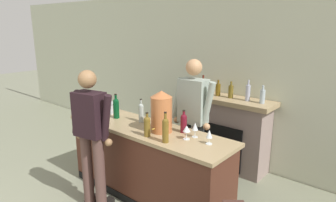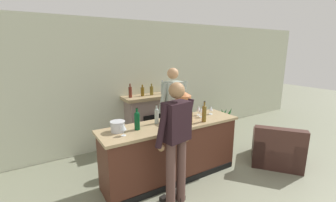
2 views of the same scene
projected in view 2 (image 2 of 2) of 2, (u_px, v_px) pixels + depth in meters
The scene contains 18 objects.
wall_back_panel at pixel (122, 85), 4.89m from camera, with size 12.00×0.07×2.75m.
bar_counter at pixel (172, 150), 3.76m from camera, with size 2.38×0.67×0.97m.
fireplace_stone at pixel (152, 119), 5.16m from camera, with size 1.34×0.52×1.46m.
armchair_black at pixel (276, 150), 4.28m from camera, with size 1.20×1.20×0.79m.
potted_plant_corner at pixel (226, 121), 5.93m from camera, with size 0.43×0.47×0.66m.
person_customer at pixel (176, 140), 2.99m from camera, with size 0.65×0.35×1.74m.
person_bartender at pixel (173, 110), 4.25m from camera, with size 0.66×0.32×1.81m.
copper_dispenser at pixel (183, 106), 3.74m from camera, with size 0.26×0.30×0.51m.
ice_bucket_steel at pixel (118, 126), 3.27m from camera, with size 0.22×0.22×0.16m.
wine_bottle_cabernet_heavy at pixel (157, 115), 3.62m from camera, with size 0.07×0.07×0.32m.
wine_bottle_merlot_tall at pixel (190, 117), 3.57m from camera, with size 0.08×0.08×0.29m.
wine_bottle_burgundy_dark at pixel (137, 120), 3.33m from camera, with size 0.08×0.08×0.34m.
wine_bottle_riesling_slim at pixel (188, 109), 4.00m from camera, with size 0.08×0.08×0.28m.
wine_bottle_rose_blush at pixel (204, 113), 3.70m from camera, with size 0.07×0.07×0.35m.
wine_glass_near_bucket at pixel (201, 111), 3.96m from camera, with size 0.09×0.09×0.16m.
wine_glass_mid_counter at pixel (199, 109), 4.07m from camera, with size 0.07×0.07×0.18m.
wine_glass_front_left at pixel (123, 127), 3.10m from camera, with size 0.09×0.09×0.18m.
wine_glass_by_dispenser at pixel (211, 108), 4.14m from camera, with size 0.07×0.07×0.16m.
Camera 2 is at (-1.68, -0.68, 2.14)m, focal length 24.00 mm.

